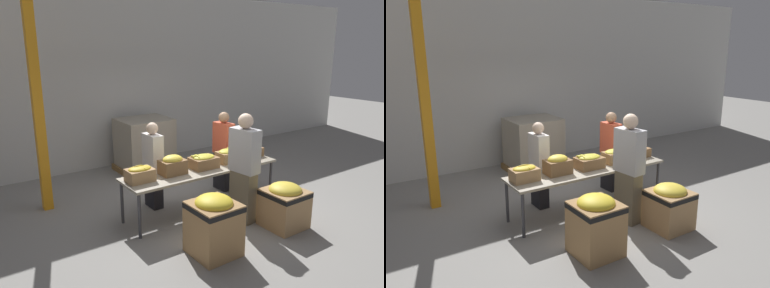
# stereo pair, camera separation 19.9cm
# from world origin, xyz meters

# --- Properties ---
(ground_plane) EXTENTS (30.00, 30.00, 0.00)m
(ground_plane) POSITION_xyz_m (0.00, 0.00, 0.00)
(ground_plane) COLOR gray
(wall_back) EXTENTS (16.00, 0.08, 4.00)m
(wall_back) POSITION_xyz_m (0.00, 3.28, 2.00)
(wall_back) COLOR silver
(wall_back) RESTS_ON ground_plane
(sorting_table) EXTENTS (2.84, 0.73, 0.75)m
(sorting_table) POSITION_xyz_m (0.00, 0.00, 0.70)
(sorting_table) COLOR #9E937F
(sorting_table) RESTS_ON ground_plane
(banana_box_0) EXTENTS (0.42, 0.30, 0.26)m
(banana_box_0) POSITION_xyz_m (-1.16, 0.05, 0.88)
(banana_box_0) COLOR tan
(banana_box_0) RESTS_ON sorting_table
(banana_box_1) EXTENTS (0.42, 0.30, 0.32)m
(banana_box_1) POSITION_xyz_m (-0.56, 0.05, 0.91)
(banana_box_1) COLOR olive
(banana_box_1) RESTS_ON sorting_table
(banana_box_2) EXTENTS (0.46, 0.34, 0.24)m
(banana_box_2) POSITION_xyz_m (0.03, 0.01, 0.87)
(banana_box_2) COLOR olive
(banana_box_2) RESTS_ON sorting_table
(banana_box_3) EXTENTS (0.39, 0.31, 0.26)m
(banana_box_3) POSITION_xyz_m (0.59, 0.03, 0.88)
(banana_box_3) COLOR #A37A4C
(banana_box_3) RESTS_ON sorting_table
(banana_box_4) EXTENTS (0.47, 0.29, 0.22)m
(banana_box_4) POSITION_xyz_m (1.17, 0.06, 0.85)
(banana_box_4) COLOR olive
(banana_box_4) RESTS_ON sorting_table
(volunteer_0) EXTENTS (0.21, 0.41, 1.53)m
(volunteer_0) POSITION_xyz_m (-0.63, 0.58, 0.76)
(volunteer_0) COLOR black
(volunteer_0) RESTS_ON ground_plane
(volunteer_1) EXTENTS (0.29, 0.50, 1.78)m
(volunteer_1) POSITION_xyz_m (0.29, -0.72, 0.88)
(volunteer_1) COLOR #6B604C
(volunteer_1) RESTS_ON ground_plane
(volunteer_2) EXTENTS (0.22, 0.42, 1.56)m
(volunteer_2) POSITION_xyz_m (0.91, 0.55, 0.77)
(volunteer_2) COLOR black
(volunteer_2) RESTS_ON ground_plane
(donation_bin_0) EXTENTS (0.62, 0.62, 0.86)m
(donation_bin_0) POSITION_xyz_m (-0.72, -1.25, 0.45)
(donation_bin_0) COLOR #A37A4C
(donation_bin_0) RESTS_ON ground_plane
(donation_bin_1) EXTENTS (0.61, 0.61, 0.72)m
(donation_bin_1) POSITION_xyz_m (0.68, -1.25, 0.38)
(donation_bin_1) COLOR tan
(donation_bin_1) RESTS_ON ground_plane
(support_pillar) EXTENTS (0.16, 0.16, 4.00)m
(support_pillar) POSITION_xyz_m (-2.21, 1.57, 2.00)
(support_pillar) COLOR orange
(support_pillar) RESTS_ON ground_plane
(pallet_stack_0) EXTENTS (1.02, 1.02, 1.19)m
(pallet_stack_0) POSITION_xyz_m (0.32, 2.51, 0.59)
(pallet_stack_0) COLOR olive
(pallet_stack_0) RESTS_ON ground_plane
(pallet_stack_1) EXTENTS (1.08, 1.08, 1.20)m
(pallet_stack_1) POSITION_xyz_m (0.12, 2.44, 0.59)
(pallet_stack_1) COLOR olive
(pallet_stack_1) RESTS_ON ground_plane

